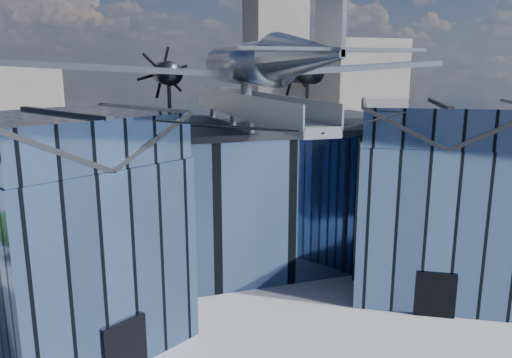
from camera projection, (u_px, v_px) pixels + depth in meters
name	position (u px, v px, depth m)	size (l,w,h in m)	color
ground_plane	(266.00, 303.00, 29.88)	(120.00, 120.00, 0.00)	gray
museum	(238.00, 191.00, 34.04)	(32.88, 24.50, 17.60)	#455F8E
bg_towers	(164.00, 93.00, 74.87)	(77.00, 24.50, 26.00)	slate
tree_side_e	(500.00, 165.00, 51.67)	(4.16, 4.16, 5.74)	black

